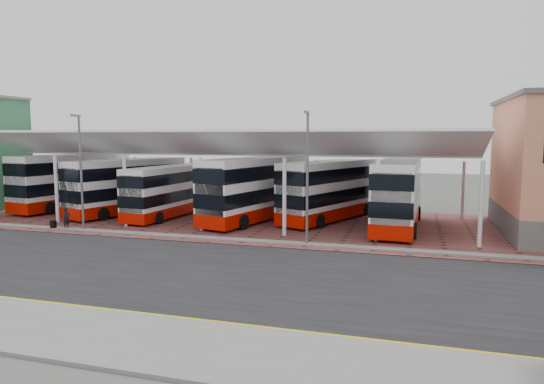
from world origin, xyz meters
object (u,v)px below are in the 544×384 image
(bus_0, at_px, (73,181))
(bus_4, at_px, (331,191))
(bus_1, at_px, (128,187))
(bus_2, at_px, (169,192))
(pedestrian, at_px, (67,218))
(bus_3, at_px, (256,189))
(bus_5, at_px, (398,194))

(bus_0, bearing_deg, bus_4, 9.38)
(bus_0, distance_m, bus_1, 6.87)
(bus_2, relative_size, pedestrian, 6.51)
(bus_4, bearing_deg, bus_3, -139.88)
(bus_2, xyz_separation_m, pedestrian, (-4.27, -7.08, -1.28))
(bus_1, bearing_deg, bus_3, 16.51)
(bus_5, xyz_separation_m, pedestrian, (-22.42, -7.31, -1.61))
(bus_3, relative_size, bus_4, 1.07)
(bus_3, relative_size, pedestrian, 7.77)
(bus_2, height_order, pedestrian, bus_2)
(bus_0, distance_m, bus_4, 23.85)
(bus_1, distance_m, bus_5, 22.33)
(bus_5, relative_size, pedestrian, 7.53)
(bus_1, bearing_deg, bus_5, 16.71)
(bus_0, relative_size, bus_2, 1.20)
(bus_0, relative_size, bus_1, 1.07)
(bus_4, height_order, pedestrian, bus_4)
(bus_1, bearing_deg, pedestrian, -73.20)
(bus_4, xyz_separation_m, bus_5, (5.18, -1.94, 0.09))
(bus_3, relative_size, bus_5, 1.03)
(bus_2, relative_size, bus_5, 0.87)
(bus_0, distance_m, bus_2, 11.08)
(bus_0, xyz_separation_m, pedestrian, (6.61, -9.12, -1.66))
(bus_0, distance_m, bus_3, 18.33)
(pedestrian, bearing_deg, bus_5, -67.52)
(bus_0, height_order, pedestrian, bus_0)
(bus_2, height_order, bus_5, bus_5)
(bus_1, distance_m, pedestrian, 7.76)
(bus_2, bearing_deg, bus_4, 14.49)
(bus_1, bearing_deg, bus_4, 22.95)
(bus_0, distance_m, pedestrian, 11.39)
(bus_1, xyz_separation_m, bus_2, (4.18, -0.54, -0.23))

